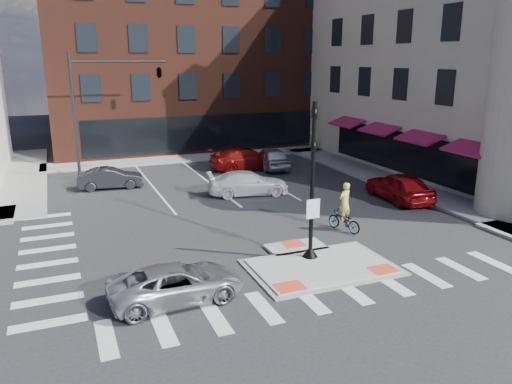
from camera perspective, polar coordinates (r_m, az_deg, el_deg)
name	(u,v)px	position (r m, az deg, el deg)	size (l,w,h in m)	color
ground	(315,263)	(19.44, 6.75, -8.08)	(120.00, 120.00, 0.00)	#28282B
refuge_island	(318,264)	(19.21, 7.13, -8.22)	(5.40, 4.65, 0.13)	gray
sidewalk_e	(388,180)	(33.09, 14.88, 1.38)	(3.00, 24.00, 0.15)	gray
sidewalk_n	(215,156)	(40.10, -4.67, 4.17)	(26.00, 3.00, 0.15)	gray
building_n	(181,56)	(49.02, -8.54, 15.12)	(24.40, 18.40, 15.50)	#4D2318
building_e	(509,52)	(40.67, 26.95, 14.10)	(21.90, 23.90, 17.70)	#B7AC9C
building_far_left	(89,80)	(67.81, -18.51, 12.09)	(10.00, 12.00, 10.00)	slate
building_far_right	(186,70)	(71.84, -8.04, 13.62)	(12.00, 12.00, 12.00)	brown
signal_pole	(312,202)	(18.98, 6.39, -1.10)	(0.60, 0.60, 5.98)	black
mast_arm_signal	(137,80)	(34.03, -13.47, 12.30)	(6.10, 2.24, 8.00)	black
silver_suv	(177,283)	(16.49, -9.06, -10.26)	(2.02, 4.37, 1.21)	#ADAFB5
red_sedan	(399,186)	(28.48, 16.04, 0.62)	(1.87, 4.66, 1.59)	#9C0E13
white_pickup	(248,183)	(28.59, -0.93, 1.02)	(1.89, 4.65, 1.35)	white
bg_car_dark	(111,178)	(31.21, -16.28, 1.53)	(1.34, 3.84, 1.26)	#29282E
bg_car_silver	(271,158)	(35.48, 1.75, 3.93)	(1.82, 4.52, 1.54)	silver
bg_car_red	(247,159)	(35.16, -1.06, 3.82)	(2.13, 5.24, 1.52)	maroon
cyclist	(344,215)	(22.89, 10.04, -2.59)	(1.15, 1.90, 2.26)	#3F3F44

